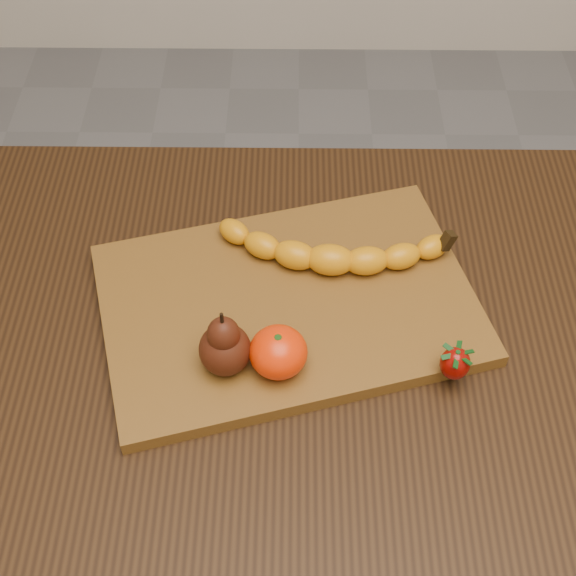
{
  "coord_description": "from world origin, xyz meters",
  "views": [
    {
      "loc": [
        -0.01,
        -0.57,
        1.54
      ],
      "look_at": [
        -0.02,
        0.04,
        0.8
      ],
      "focal_mm": 50.0,
      "sensor_mm": 36.0,
      "label": 1
    }
  ],
  "objects_px": {
    "table": "(302,382)",
    "pear": "(224,341)",
    "cutting_board": "(288,304)",
    "mandarin": "(278,352)"
  },
  "relations": [
    {
      "from": "table",
      "to": "pear",
      "type": "height_order",
      "value": "pear"
    },
    {
      "from": "pear",
      "to": "mandarin",
      "type": "bearing_deg",
      "value": -1.72
    },
    {
      "from": "table",
      "to": "cutting_board",
      "type": "relative_size",
      "value": 2.22
    },
    {
      "from": "table",
      "to": "pear",
      "type": "xyz_separation_m",
      "value": [
        -0.09,
        -0.05,
        0.16
      ]
    },
    {
      "from": "pear",
      "to": "mandarin",
      "type": "distance_m",
      "value": 0.06
    },
    {
      "from": "pear",
      "to": "table",
      "type": "bearing_deg",
      "value": 31.36
    },
    {
      "from": "pear",
      "to": "cutting_board",
      "type": "bearing_deg",
      "value": 54.82
    },
    {
      "from": "cutting_board",
      "to": "table",
      "type": "bearing_deg",
      "value": -83.21
    },
    {
      "from": "table",
      "to": "cutting_board",
      "type": "height_order",
      "value": "cutting_board"
    },
    {
      "from": "cutting_board",
      "to": "pear",
      "type": "distance_m",
      "value": 0.13
    }
  ]
}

